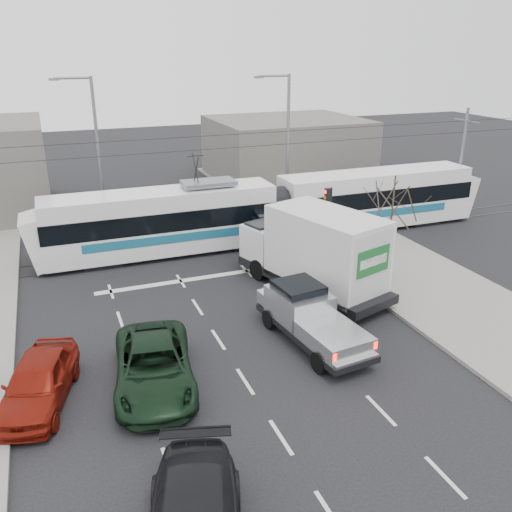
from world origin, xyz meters
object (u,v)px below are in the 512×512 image
object	(u,v)px
street_lamp_far	(95,145)
box_truck	(315,252)
bare_tree	(393,205)
traffic_signal	(328,207)
navy_pickup	(275,237)
green_car	(154,366)
red_car	(38,382)
street_lamp_near	(285,139)
tram	(275,209)
silver_pickup	(308,315)

from	to	relation	value
street_lamp_far	box_truck	world-z (taller)	street_lamp_far
bare_tree	traffic_signal	bearing A→B (deg)	105.76
street_lamp_far	navy_pickup	bearing A→B (deg)	-47.79
green_car	red_car	distance (m)	3.60
green_car	red_car	bearing A→B (deg)	-177.94
traffic_signal	street_lamp_far	size ratio (longest dim) A/B	0.40
street_lamp_near	tram	bearing A→B (deg)	-120.26
street_lamp_near	navy_pickup	world-z (taller)	street_lamp_near
silver_pickup	tram	bearing A→B (deg)	66.77
bare_tree	tram	xyz separation A→B (m)	(-2.67, 7.41, -1.94)
silver_pickup	green_car	size ratio (longest dim) A/B	1.07
silver_pickup	bare_tree	bearing A→B (deg)	24.93
green_car	red_car	world-z (taller)	red_car
bare_tree	street_lamp_far	distance (m)	17.97
traffic_signal	green_car	world-z (taller)	traffic_signal
street_lamp_far	red_car	size ratio (longest dim) A/B	1.99
bare_tree	tram	size ratio (longest dim) A/B	0.20
street_lamp_far	street_lamp_near	bearing A→B (deg)	-9.87
street_lamp_near	silver_pickup	size ratio (longest dim) A/B	1.55
green_car	street_lamp_near	bearing A→B (deg)	62.46
street_lamp_far	red_car	world-z (taller)	street_lamp_far
traffic_signal	green_car	size ratio (longest dim) A/B	0.66
red_car	green_car	bearing A→B (deg)	9.76
traffic_signal	silver_pickup	size ratio (longest dim) A/B	0.62
traffic_signal	red_car	bearing A→B (deg)	-150.69
traffic_signal	street_lamp_near	xyz separation A→B (m)	(0.84, 7.50, 2.37)
bare_tree	silver_pickup	world-z (taller)	bare_tree
street_lamp_near	silver_pickup	distance (m)	16.73
tram	silver_pickup	bearing A→B (deg)	-106.74
navy_pickup	red_car	distance (m)	14.90
tram	red_car	bearing A→B (deg)	-138.11
street_lamp_far	red_car	bearing A→B (deg)	-102.60
street_lamp_near	street_lamp_far	world-z (taller)	same
silver_pickup	red_car	size ratio (longest dim) A/B	1.29
street_lamp_near	red_car	xyz separation A→B (m)	(-15.46, -15.71, -4.34)
bare_tree	street_lamp_near	size ratio (longest dim) A/B	0.56
green_car	box_truck	bearing A→B (deg)	38.88
silver_pickup	box_truck	distance (m)	4.54
bare_tree	green_car	size ratio (longest dim) A/B	0.92
navy_pickup	street_lamp_far	bearing A→B (deg)	141.26
red_car	street_lamp_far	bearing A→B (deg)	93.95
traffic_signal	green_car	xyz separation A→B (m)	(-11.04, -8.63, -1.98)
box_truck	red_car	bearing A→B (deg)	-176.49
street_lamp_far	box_truck	size ratio (longest dim) A/B	1.09
street_lamp_near	tram	xyz separation A→B (m)	(-2.39, -4.09, -3.26)
street_lamp_far	silver_pickup	distance (m)	18.55
tram	street_lamp_far	bearing A→B (deg)	146.50
navy_pickup	bare_tree	bearing A→B (deg)	-41.95
tram	box_truck	bearing A→B (deg)	-98.87
bare_tree	navy_pickup	bearing A→B (deg)	129.00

